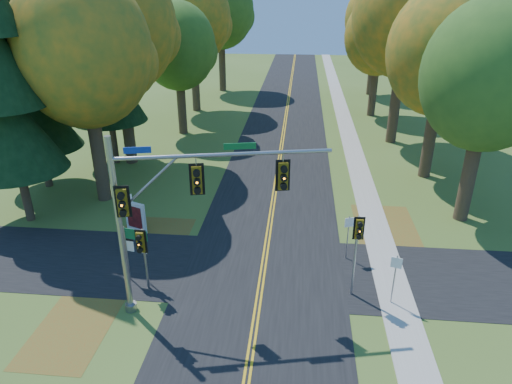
# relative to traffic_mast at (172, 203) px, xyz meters

# --- Properties ---
(ground) EXTENTS (160.00, 160.00, 0.00)m
(ground) POSITION_rel_traffic_mast_xyz_m (3.37, 1.21, -5.11)
(ground) COLOR #455D21
(ground) RESTS_ON ground
(road_main) EXTENTS (8.00, 160.00, 0.02)m
(road_main) POSITION_rel_traffic_mast_xyz_m (3.37, 1.21, -5.10)
(road_main) COLOR black
(road_main) RESTS_ON ground
(road_cross) EXTENTS (60.00, 6.00, 0.02)m
(road_cross) POSITION_rel_traffic_mast_xyz_m (3.37, 3.21, -5.10)
(road_cross) COLOR black
(road_cross) RESTS_ON ground
(centerline_left) EXTENTS (0.10, 160.00, 0.01)m
(centerline_left) POSITION_rel_traffic_mast_xyz_m (3.27, 1.21, -5.08)
(centerline_left) COLOR gold
(centerline_left) RESTS_ON road_main
(centerline_right) EXTENTS (0.10, 160.00, 0.01)m
(centerline_right) POSITION_rel_traffic_mast_xyz_m (3.47, 1.21, -5.08)
(centerline_right) COLOR gold
(centerline_right) RESTS_ON road_main
(sidewalk_east) EXTENTS (1.60, 160.00, 0.06)m
(sidewalk_east) POSITION_rel_traffic_mast_xyz_m (9.57, 1.21, -5.08)
(sidewalk_east) COLOR #9E998E
(sidewalk_east) RESTS_ON ground
(leaf_patch_w_near) EXTENTS (4.00, 6.00, 0.00)m
(leaf_patch_w_near) POSITION_rel_traffic_mast_xyz_m (-3.13, 5.21, -5.10)
(leaf_patch_w_near) COLOR brown
(leaf_patch_w_near) RESTS_ON ground
(leaf_patch_e) EXTENTS (3.50, 8.00, 0.00)m
(leaf_patch_e) POSITION_rel_traffic_mast_xyz_m (10.17, 7.21, -5.10)
(leaf_patch_e) COLOR brown
(leaf_patch_e) RESTS_ON ground
(leaf_patch_w_far) EXTENTS (3.00, 5.00, 0.00)m
(leaf_patch_w_far) POSITION_rel_traffic_mast_xyz_m (-4.13, -1.79, -5.10)
(leaf_patch_w_far) COLOR brown
(leaf_patch_w_far) RESTS_ON ground
(tree_w_a) EXTENTS (8.00, 8.00, 14.15)m
(tree_w_a) POSITION_rel_traffic_mast_xyz_m (-7.75, 10.59, 4.38)
(tree_w_a) COLOR #38281C
(tree_w_a) RESTS_ON ground
(tree_e_a) EXTENTS (7.20, 7.20, 12.73)m
(tree_e_a) POSITION_rel_traffic_mast_xyz_m (14.94, 9.98, 3.42)
(tree_e_a) COLOR #38281C
(tree_e_a) RESTS_ON ground
(tree_w_b) EXTENTS (8.60, 8.60, 15.38)m
(tree_w_b) POSITION_rel_traffic_mast_xyz_m (-8.35, 17.49, 5.26)
(tree_w_b) COLOR #38281C
(tree_w_b) RESTS_ON ground
(tree_e_b) EXTENTS (7.60, 7.60, 13.33)m
(tree_e_b) POSITION_rel_traffic_mast_xyz_m (14.34, 16.78, 3.79)
(tree_e_b) COLOR #38281C
(tree_e_b) RESTS_ON ground
(tree_w_c) EXTENTS (6.80, 6.80, 11.91)m
(tree_w_c) POSITION_rel_traffic_mast_xyz_m (-6.17, 25.68, 2.84)
(tree_w_c) COLOR #38281C
(tree_w_c) RESTS_ON ground
(tree_e_c) EXTENTS (8.80, 8.80, 15.79)m
(tree_e_c) POSITION_rel_traffic_mast_xyz_m (13.25, 24.90, 5.55)
(tree_e_c) COLOR #38281C
(tree_e_c) RESTS_ON ground
(tree_w_d) EXTENTS (8.20, 8.20, 14.56)m
(tree_w_d) POSITION_rel_traffic_mast_xyz_m (-6.75, 34.39, 4.67)
(tree_w_d) COLOR #38281C
(tree_w_d) RESTS_ON ground
(tree_e_d) EXTENTS (7.00, 7.00, 12.32)m
(tree_e_d) POSITION_rel_traffic_mast_xyz_m (12.64, 34.08, 3.13)
(tree_e_d) COLOR #38281C
(tree_e_d) RESTS_ON ground
(tree_w_e) EXTENTS (8.40, 8.40, 14.97)m
(tree_w_e) POSITION_rel_traffic_mast_xyz_m (-5.55, 45.29, 4.97)
(tree_w_e) COLOR #38281C
(tree_w_e) RESTS_ON ground
(tree_e_e) EXTENTS (7.80, 7.80, 13.74)m
(tree_e_e) POSITION_rel_traffic_mast_xyz_m (13.84, 44.79, 4.08)
(tree_e_e) COLOR #38281C
(tree_e_e) RESTS_ON ground
(pine_b) EXTENTS (5.60, 5.60, 17.31)m
(pine_b) POSITION_rel_traffic_mast_xyz_m (-12.63, 12.21, 3.05)
(pine_b) COLOR #38281C
(pine_b) RESTS_ON ground
(pine_c) EXTENTS (5.60, 5.60, 20.56)m
(pine_c) POSITION_rel_traffic_mast_xyz_m (-9.63, 17.21, 4.58)
(pine_c) COLOR #38281C
(pine_c) RESTS_ON ground
(traffic_mast) EXTENTS (8.58, 2.40, 7.94)m
(traffic_mast) POSITION_rel_traffic_mast_xyz_m (0.00, 0.00, 0.00)
(traffic_mast) COLOR gray
(traffic_mast) RESTS_ON ground
(east_signal_pole) EXTENTS (0.48, 0.55, 4.11)m
(east_signal_pole) POSITION_rel_traffic_mast_xyz_m (7.58, 1.50, -2.00)
(east_signal_pole) COLOR #999DA2
(east_signal_pole) RESTS_ON ground
(ped_signal_pole) EXTENTS (0.51, 0.59, 3.23)m
(ped_signal_pole) POSITION_rel_traffic_mast_xyz_m (-1.87, 1.00, -2.70)
(ped_signal_pole) COLOR gray
(ped_signal_pole) RESTS_ON ground
(route_sign_cluster) EXTENTS (1.33, 0.30, 2.89)m
(route_sign_cluster) POSITION_rel_traffic_mast_xyz_m (-2.48, 1.73, -3.07)
(route_sign_cluster) COLOR gray
(route_sign_cluster) RESTS_ON ground
(info_kiosk) EXTENTS (1.31, 0.68, 1.85)m
(info_kiosk) POSITION_rel_traffic_mast_xyz_m (-4.19, 6.39, -4.19)
(info_kiosk) COLOR silver
(info_kiosk) RESTS_ON ground
(reg_sign_e_north) EXTENTS (0.46, 0.18, 2.46)m
(reg_sign_e_north) POSITION_rel_traffic_mast_xyz_m (7.58, 4.70, -3.42)
(reg_sign_e_north) COLOR gray
(reg_sign_e_north) RESTS_ON ground
(reg_sign_e_south) EXTENTS (0.46, 0.19, 2.48)m
(reg_sign_e_south) POSITION_rel_traffic_mast_xyz_m (9.28, 1.18, -3.41)
(reg_sign_e_south) COLOR gray
(reg_sign_e_south) RESTS_ON ground
(reg_sign_w) EXTENTS (0.44, 0.10, 2.31)m
(reg_sign_w) POSITION_rel_traffic_mast_xyz_m (-4.63, 6.70, -3.53)
(reg_sign_w) COLOR gray
(reg_sign_w) RESTS_ON ground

